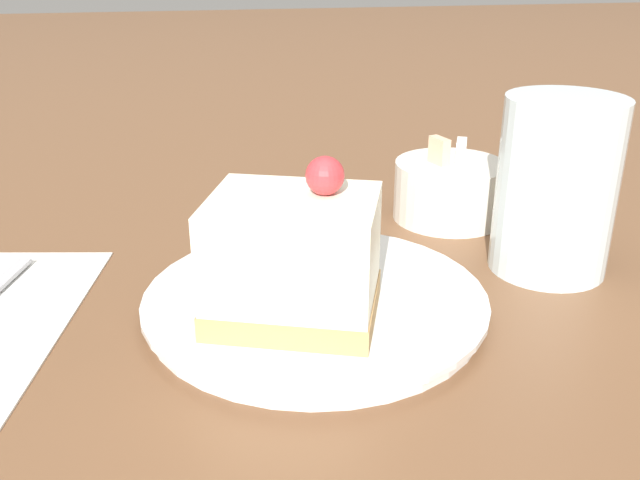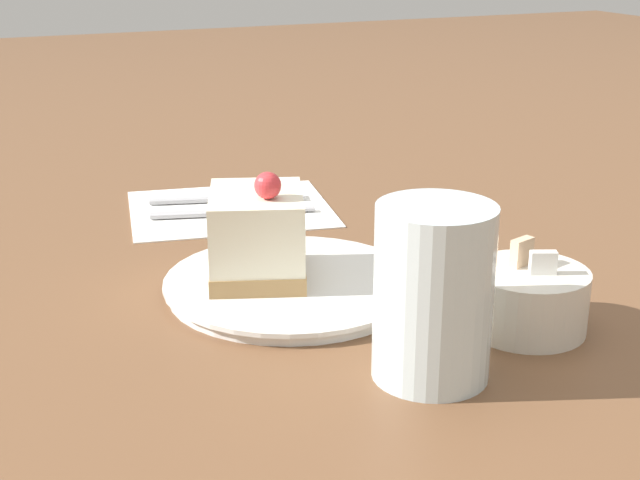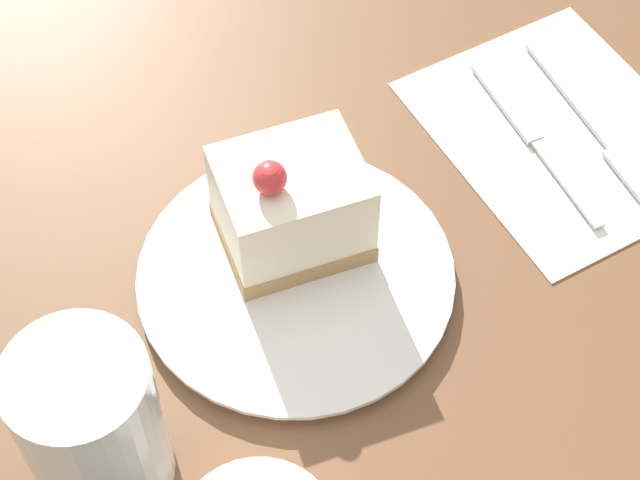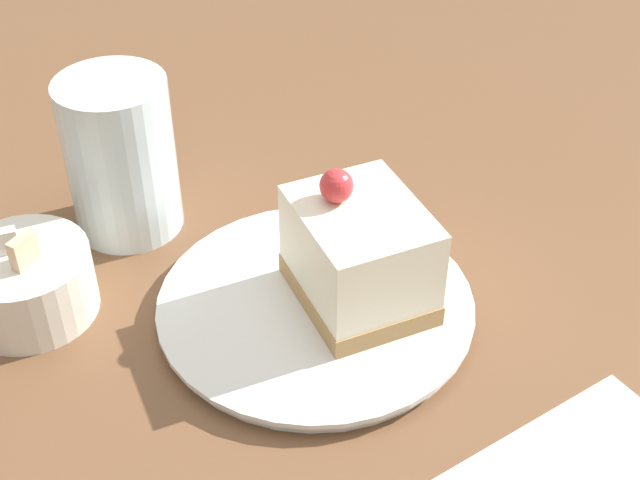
% 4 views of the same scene
% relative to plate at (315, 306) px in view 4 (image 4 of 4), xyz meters
% --- Properties ---
extents(ground_plane, '(4.00, 4.00, 0.00)m').
position_rel_plate_xyz_m(ground_plane, '(0.03, -0.04, -0.01)').
color(ground_plane, brown).
extents(plate, '(0.22, 0.22, 0.01)m').
position_rel_plate_xyz_m(plate, '(0.00, 0.00, 0.00)').
color(plate, silver).
rests_on(plate, ground_plane).
extents(cake_slice, '(0.12, 0.11, 0.10)m').
position_rel_plate_xyz_m(cake_slice, '(-0.02, -0.02, 0.04)').
color(cake_slice, '#AD8451').
rests_on(cake_slice, plate).
extents(sugar_bowl, '(0.09, 0.09, 0.07)m').
position_rel_plate_xyz_m(sugar_bowl, '(0.14, 0.14, 0.02)').
color(sugar_bowl, silver).
rests_on(sugar_bowl, ground_plane).
extents(drinking_glass, '(0.08, 0.08, 0.12)m').
position_rel_plate_xyz_m(drinking_glass, '(0.18, 0.03, 0.06)').
color(drinking_glass, silver).
rests_on(drinking_glass, ground_plane).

